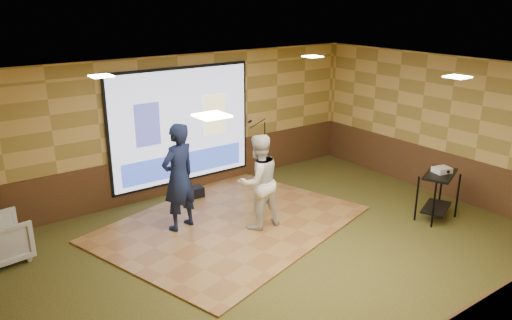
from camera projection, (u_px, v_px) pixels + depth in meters
ground at (281, 252)px, 8.51m from camera, size 9.00×9.00×0.00m
room_shell at (284, 133)px, 7.85m from camera, size 9.04×7.04×3.02m
wainscot_back at (183, 170)px, 11.03m from camera, size 9.00×0.04×0.95m
wainscot_right at (442, 173)px, 10.86m from camera, size 0.04×7.00×0.95m
projector_screen at (182, 127)px, 10.69m from camera, size 3.32×0.06×2.52m
downlight_nw at (101, 76)px, 7.73m from camera, size 0.32×0.32×0.02m
downlight_ne at (312, 56)px, 10.19m from camera, size 0.32×0.32×0.02m
downlight_sw at (212, 116)px, 5.20m from camera, size 0.32×0.32×0.02m
downlight_se at (457, 77)px, 7.65m from camera, size 0.32×0.32×0.02m
dance_floor at (231, 224)px, 9.52m from camera, size 5.45×4.69×0.03m
player_left at (179, 177)px, 9.01m from camera, size 0.83×0.66×2.00m
player_right at (258, 182)px, 9.11m from camera, size 0.89×0.71×1.78m
av_table at (439, 187)px, 9.56m from camera, size 0.90×0.47×0.95m
projector at (442, 170)px, 9.48m from camera, size 0.36×0.32×0.10m
mic_stand at (263, 160)px, 11.64m from camera, size 0.59×0.24×1.52m
banquet_chair at (1, 240)px, 8.11m from camera, size 0.93×0.91×0.76m
duffel_bag at (194, 193)px, 10.70m from camera, size 0.40×0.27×0.25m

